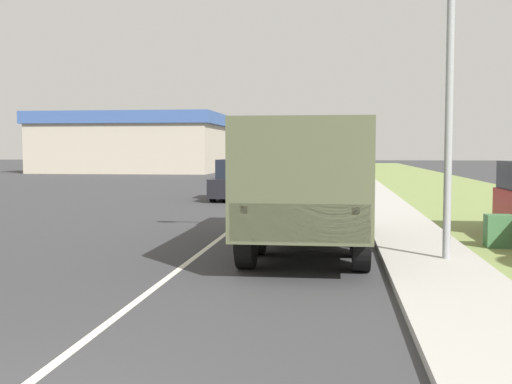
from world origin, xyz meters
The scene contains 10 objects.
ground_plane centered at (0.00, 40.00, 0.00)m, with size 180.00×180.00×0.00m, color #38383A.
lane_centre_stripe centered at (0.00, 40.00, 0.00)m, with size 0.12×120.00×0.00m.
sidewalk_right centered at (4.50, 40.00, 0.06)m, with size 1.80×120.00×0.12m.
grass_strip_right centered at (8.90, 40.00, 0.01)m, with size 7.00×120.00×0.02m.
military_truck centered at (2.17, 9.62, 1.56)m, with size 2.30×7.23×2.72m.
car_nearest_ahead centered at (-1.41, 22.98, 0.76)m, with size 1.82×4.19×1.70m.
car_second_ahead centered at (-1.74, 32.59, 0.71)m, with size 1.80×4.38×1.58m.
lamp_post centered at (4.54, 8.11, 4.25)m, with size 1.69×0.24×6.92m.
utility_box centered at (6.20, 10.30, 0.37)m, with size 0.55×0.45×0.70m.
building_distant centered at (-16.59, 56.19, 2.80)m, with size 17.07×13.14×5.53m.
Camera 1 is at (2.74, -3.86, 2.10)m, focal length 45.00 mm.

